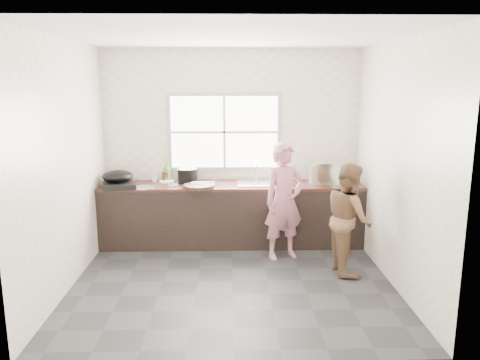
{
  "coord_description": "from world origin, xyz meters",
  "views": [
    {
      "loc": [
        -0.03,
        -5.02,
        2.23
      ],
      "look_at": [
        0.1,
        0.65,
        1.05
      ],
      "focal_mm": 35.0,
      "sensor_mm": 36.0,
      "label": 1
    }
  ],
  "objects_px": {
    "plate_food": "(167,181)",
    "dish_rack": "(323,173)",
    "bowl_crabs": "(282,183)",
    "bottle_brown_tall": "(166,175)",
    "woman": "(284,205)",
    "bottle_green": "(167,172)",
    "burner": "(119,185)",
    "glass_jar": "(155,178)",
    "pot_lid_left": "(144,187)",
    "pot_lid_right": "(171,185)",
    "wok": "(117,176)",
    "black_pot": "(188,176)",
    "bottle_brown_short": "(189,175)",
    "person_side": "(349,218)",
    "cutting_board": "(199,186)",
    "bowl_held": "(281,185)",
    "bowl_mince": "(198,184)"
  },
  "relations": [
    {
      "from": "woman",
      "to": "wok",
      "type": "distance_m",
      "value": 2.27
    },
    {
      "from": "glass_jar",
      "to": "bottle_brown_tall",
      "type": "bearing_deg",
      "value": 10.66
    },
    {
      "from": "woman",
      "to": "bottle_brown_tall",
      "type": "relative_size",
      "value": 7.98
    },
    {
      "from": "wok",
      "to": "pot_lid_left",
      "type": "relative_size",
      "value": 1.51
    },
    {
      "from": "cutting_board",
      "to": "bottle_brown_tall",
      "type": "distance_m",
      "value": 0.67
    },
    {
      "from": "woman",
      "to": "bottle_green",
      "type": "bearing_deg",
      "value": 131.46
    },
    {
      "from": "cutting_board",
      "to": "bottle_brown_short",
      "type": "relative_size",
      "value": 2.28
    },
    {
      "from": "pot_lid_right",
      "to": "pot_lid_left",
      "type": "bearing_deg",
      "value": -157.77
    },
    {
      "from": "burner",
      "to": "pot_lid_left",
      "type": "relative_size",
      "value": 1.55
    },
    {
      "from": "black_pot",
      "to": "pot_lid_left",
      "type": "distance_m",
      "value": 0.65
    },
    {
      "from": "wok",
      "to": "pot_lid_left",
      "type": "bearing_deg",
      "value": -16.69
    },
    {
      "from": "woman",
      "to": "cutting_board",
      "type": "distance_m",
      "value": 1.17
    },
    {
      "from": "plate_food",
      "to": "wok",
      "type": "distance_m",
      "value": 0.69
    },
    {
      "from": "bottle_green",
      "to": "bottle_brown_short",
      "type": "height_order",
      "value": "bottle_green"
    },
    {
      "from": "plate_food",
      "to": "bottle_brown_tall",
      "type": "bearing_deg",
      "value": 109.69
    },
    {
      "from": "pot_lid_left",
      "to": "cutting_board",
      "type": "bearing_deg",
      "value": 0.0
    },
    {
      "from": "woman",
      "to": "plate_food",
      "type": "xyz_separation_m",
      "value": [
        -1.58,
        0.72,
        0.17
      ]
    },
    {
      "from": "person_side",
      "to": "cutting_board",
      "type": "bearing_deg",
      "value": 62.37
    },
    {
      "from": "plate_food",
      "to": "cutting_board",
      "type": "bearing_deg",
      "value": -38.4
    },
    {
      "from": "bowl_crabs",
      "to": "bottle_brown_tall",
      "type": "xyz_separation_m",
      "value": [
        -1.62,
        0.3,
        0.05
      ]
    },
    {
      "from": "bowl_mince",
      "to": "dish_rack",
      "type": "relative_size",
      "value": 0.47
    },
    {
      "from": "woman",
      "to": "burner",
      "type": "relative_size",
      "value": 3.29
    },
    {
      "from": "black_pot",
      "to": "glass_jar",
      "type": "relative_size",
      "value": 3.03
    },
    {
      "from": "bottle_brown_tall",
      "to": "bottle_brown_short",
      "type": "bearing_deg",
      "value": 0.0
    },
    {
      "from": "bowl_held",
      "to": "bottle_brown_short",
      "type": "height_order",
      "value": "bottle_brown_short"
    },
    {
      "from": "bottle_brown_short",
      "to": "wok",
      "type": "distance_m",
      "value": 0.99
    },
    {
      "from": "bowl_held",
      "to": "plate_food",
      "type": "bearing_deg",
      "value": 166.39
    },
    {
      "from": "glass_jar",
      "to": "plate_food",
      "type": "bearing_deg",
      "value": -9.88
    },
    {
      "from": "bottle_brown_short",
      "to": "glass_jar",
      "type": "relative_size",
      "value": 2.0
    },
    {
      "from": "bottle_brown_tall",
      "to": "pot_lid_left",
      "type": "height_order",
      "value": "bottle_brown_tall"
    },
    {
      "from": "bowl_held",
      "to": "plate_food",
      "type": "relative_size",
      "value": 0.89
    },
    {
      "from": "burner",
      "to": "glass_jar",
      "type": "bearing_deg",
      "value": 41.65
    },
    {
      "from": "bottle_green",
      "to": "bowl_mince",
      "type": "bearing_deg",
      "value": -37.28
    },
    {
      "from": "plate_food",
      "to": "dish_rack",
      "type": "height_order",
      "value": "dish_rack"
    },
    {
      "from": "black_pot",
      "to": "bottle_brown_short",
      "type": "xyz_separation_m",
      "value": [
        0.0,
        0.12,
        -0.01
      ]
    },
    {
      "from": "wok",
      "to": "bottle_brown_tall",
      "type": "bearing_deg",
      "value": 28.62
    },
    {
      "from": "black_pot",
      "to": "dish_rack",
      "type": "distance_m",
      "value": 1.87
    },
    {
      "from": "bowl_crabs",
      "to": "bottle_brown_tall",
      "type": "bearing_deg",
      "value": 169.48
    },
    {
      "from": "wok",
      "to": "black_pot",
      "type": "bearing_deg",
      "value": 12.83
    },
    {
      "from": "bottle_brown_short",
      "to": "wok",
      "type": "xyz_separation_m",
      "value": [
        -0.93,
        -0.33,
        0.05
      ]
    },
    {
      "from": "woman",
      "to": "bowl_crabs",
      "type": "distance_m",
      "value": 0.52
    },
    {
      "from": "bowl_held",
      "to": "pot_lid_right",
      "type": "distance_m",
      "value": 1.49
    },
    {
      "from": "burner",
      "to": "woman",
      "type": "bearing_deg",
      "value": -9.89
    },
    {
      "from": "bottle_brown_tall",
      "to": "bottle_brown_short",
      "type": "xyz_separation_m",
      "value": [
        0.32,
        0.0,
        0.0
      ]
    },
    {
      "from": "bowl_held",
      "to": "plate_food",
      "type": "distance_m",
      "value": 1.62
    },
    {
      "from": "pot_lid_right",
      "to": "glass_jar",
      "type": "bearing_deg",
      "value": 133.94
    },
    {
      "from": "bowl_held",
      "to": "bottle_brown_short",
      "type": "relative_size",
      "value": 1.08
    },
    {
      "from": "cutting_board",
      "to": "bottle_green",
      "type": "relative_size",
      "value": 1.58
    },
    {
      "from": "bowl_mince",
      "to": "plate_food",
      "type": "relative_size",
      "value": 0.88
    },
    {
      "from": "wok",
      "to": "pot_lid_left",
      "type": "xyz_separation_m",
      "value": [
        0.37,
        -0.11,
        -0.13
      ]
    }
  ]
}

